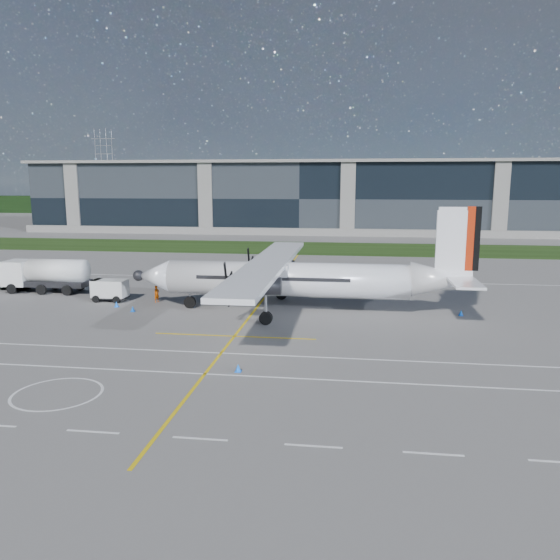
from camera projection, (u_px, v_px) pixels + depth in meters
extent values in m
plane|color=#605E5B|center=(279.00, 254.00, 85.10)|extent=(400.00, 400.00, 0.00)
cube|color=black|center=(286.00, 248.00, 92.90)|extent=(400.00, 18.00, 0.04)
cube|color=black|center=(304.00, 198.00, 122.76)|extent=(120.00, 20.00, 15.00)
cube|color=black|center=(320.00, 206.00, 182.05)|extent=(400.00, 6.00, 6.00)
cube|color=yellow|center=(269.00, 293.00, 55.46)|extent=(0.20, 70.00, 0.01)
cube|color=white|center=(156.00, 372.00, 32.46)|extent=(90.00, 0.15, 0.01)
imported|color=#F25907|center=(157.00, 293.00, 50.94)|extent=(0.82, 0.90, 1.80)
cone|color=#0E66F6|center=(294.00, 277.00, 62.98)|extent=(0.36, 0.36, 0.50)
cone|color=#0E66F6|center=(238.00, 368.00, 32.42)|extent=(0.36, 0.36, 0.50)
cone|color=#0E66F6|center=(116.00, 304.00, 49.11)|extent=(0.36, 0.36, 0.50)
cone|color=#0E66F6|center=(133.00, 309.00, 47.38)|extent=(0.36, 0.36, 0.50)
cone|color=#0E66F6|center=(461.00, 313.00, 45.97)|extent=(0.36, 0.36, 0.50)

